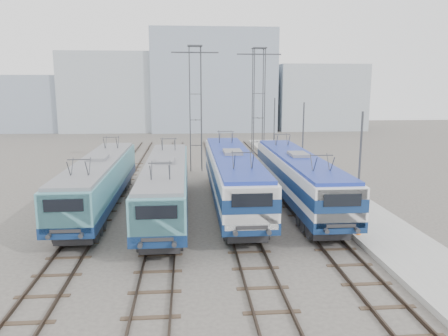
% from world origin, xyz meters
% --- Properties ---
extents(ground, '(160.00, 160.00, 0.00)m').
position_xyz_m(ground, '(0.00, 0.00, 0.00)').
color(ground, '#514C47').
extents(platform, '(4.00, 70.00, 0.30)m').
position_xyz_m(platform, '(10.20, 8.00, 0.15)').
color(platform, '#9E9E99').
rests_on(platform, ground).
extents(locomotive_far_left, '(2.72, 17.19, 3.24)m').
position_xyz_m(locomotive_far_left, '(-6.75, 8.17, 2.15)').
color(locomotive_far_left, navy).
rests_on(locomotive_far_left, ground).
extents(locomotive_center_left, '(2.73, 17.24, 3.25)m').
position_xyz_m(locomotive_center_left, '(-2.25, 6.66, 2.16)').
color(locomotive_center_left, navy).
rests_on(locomotive_center_left, ground).
extents(locomotive_center_right, '(2.92, 18.46, 3.47)m').
position_xyz_m(locomotive_center_right, '(2.25, 8.36, 2.35)').
color(locomotive_center_right, navy).
rests_on(locomotive_center_right, ground).
extents(locomotive_far_right, '(2.79, 17.64, 3.32)m').
position_xyz_m(locomotive_far_right, '(6.75, 8.02, 2.26)').
color(locomotive_far_right, navy).
rests_on(locomotive_far_right, ground).
extents(catenary_tower_west, '(4.50, 1.20, 12.00)m').
position_xyz_m(catenary_tower_west, '(0.00, 22.00, 6.64)').
color(catenary_tower_west, '#3F4247').
rests_on(catenary_tower_west, ground).
extents(catenary_tower_east, '(4.50, 1.20, 12.00)m').
position_xyz_m(catenary_tower_east, '(6.50, 24.00, 6.64)').
color(catenary_tower_east, '#3F4247').
rests_on(catenary_tower_east, ground).
extents(mast_front, '(0.12, 0.12, 7.00)m').
position_xyz_m(mast_front, '(8.60, 2.00, 3.50)').
color(mast_front, '#3F4247').
rests_on(mast_front, ground).
extents(mast_mid, '(0.12, 0.12, 7.00)m').
position_xyz_m(mast_mid, '(8.60, 14.00, 3.50)').
color(mast_mid, '#3F4247').
rests_on(mast_mid, ground).
extents(mast_rear, '(0.12, 0.12, 7.00)m').
position_xyz_m(mast_rear, '(8.60, 26.00, 3.50)').
color(mast_rear, '#3F4247').
rests_on(mast_rear, ground).
extents(safety_cone, '(0.29, 0.29, 0.51)m').
position_xyz_m(safety_cone, '(8.50, 1.37, 0.56)').
color(safety_cone, orange).
rests_on(safety_cone, platform).
extents(building_west, '(18.00, 12.00, 14.00)m').
position_xyz_m(building_west, '(-14.00, 62.00, 7.00)').
color(building_west, '#A3AEB7').
rests_on(building_west, ground).
extents(building_center, '(22.00, 14.00, 18.00)m').
position_xyz_m(building_center, '(4.00, 62.00, 9.00)').
color(building_center, '#8D9BAD').
rests_on(building_center, ground).
extents(building_east, '(16.00, 12.00, 12.00)m').
position_xyz_m(building_east, '(24.00, 62.00, 6.00)').
color(building_east, '#A3AEB7').
rests_on(building_east, ground).
extents(building_far_west, '(14.00, 10.00, 10.00)m').
position_xyz_m(building_far_west, '(-30.00, 62.00, 5.00)').
color(building_far_west, '#8D9BAD').
rests_on(building_far_west, ground).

